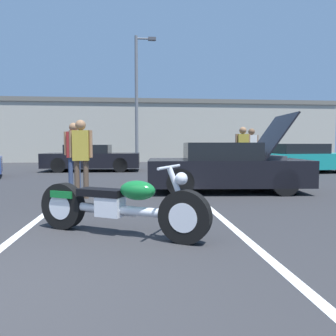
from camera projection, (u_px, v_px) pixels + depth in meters
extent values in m
cube|color=white|center=(21.00, 233.00, 4.58)|extent=(0.12, 5.77, 0.01)
cube|color=white|center=(232.00, 227.00, 4.89)|extent=(0.12, 5.77, 0.01)
cube|color=#B2AD9E|center=(117.00, 131.00, 24.45)|extent=(32.00, 4.00, 4.40)
cube|color=slate|center=(117.00, 104.00, 24.30)|extent=(32.00, 4.20, 0.30)
cylinder|color=slate|center=(137.00, 102.00, 18.71)|extent=(0.18, 0.18, 7.35)
cylinder|color=slate|center=(144.00, 39.00, 18.50)|extent=(0.90, 0.10, 0.10)
cube|color=#4C4C51|center=(152.00, 39.00, 18.54)|extent=(0.44, 0.28, 0.16)
cylinder|color=black|center=(185.00, 217.00, 4.09)|extent=(0.67, 0.46, 0.67)
cylinder|color=black|center=(63.00, 206.00, 4.79)|extent=(0.67, 0.46, 0.67)
cylinder|color=silver|center=(185.00, 217.00, 4.09)|extent=(0.41, 0.32, 0.37)
cylinder|color=silver|center=(63.00, 206.00, 4.79)|extent=(0.41, 0.32, 0.37)
cylinder|color=silver|center=(119.00, 210.00, 4.44)|extent=(1.47, 0.86, 0.12)
cube|color=silver|center=(110.00, 206.00, 4.49)|extent=(0.43, 0.38, 0.28)
ellipsoid|color=#146B2D|center=(138.00, 190.00, 4.31)|extent=(0.58, 0.48, 0.26)
cube|color=black|center=(101.00, 192.00, 4.53)|extent=(0.70, 0.54, 0.10)
cube|color=#146B2D|center=(65.00, 194.00, 4.76)|extent=(0.43, 0.37, 0.10)
cylinder|color=silver|center=(178.00, 191.00, 4.10)|extent=(0.30, 0.21, 0.63)
cylinder|color=silver|center=(169.00, 167.00, 4.12)|extent=(0.36, 0.64, 0.04)
sphere|color=silver|center=(181.00, 179.00, 4.07)|extent=(0.16, 0.16, 0.16)
cylinder|color=silver|center=(97.00, 210.00, 4.70)|extent=(1.13, 0.65, 0.09)
cube|color=black|center=(226.00, 172.00, 8.58)|extent=(4.19, 2.10, 0.66)
cube|color=black|center=(220.00, 151.00, 8.54)|extent=(1.95, 1.75, 0.44)
cylinder|color=black|center=(285.00, 182.00, 7.84)|extent=(0.68, 0.27, 0.67)
cylinder|color=black|center=(264.00, 176.00, 9.40)|extent=(0.68, 0.27, 0.67)
cylinder|color=black|center=(180.00, 182.00, 7.79)|extent=(0.68, 0.27, 0.67)
cylinder|color=black|center=(177.00, 176.00, 9.35)|extent=(0.68, 0.27, 0.67)
cube|color=black|center=(271.00, 137.00, 8.54)|extent=(0.98, 1.70, 1.19)
cube|color=#4C4C51|center=(269.00, 161.00, 8.58)|extent=(0.68, 1.03, 0.28)
cube|color=black|center=(93.00, 160.00, 15.17)|extent=(4.38, 2.05, 0.65)
cube|color=black|center=(89.00, 149.00, 15.12)|extent=(2.00, 1.78, 0.38)
cylinder|color=black|center=(120.00, 165.00, 14.44)|extent=(0.65, 0.24, 0.65)
cylinder|color=black|center=(123.00, 163.00, 16.11)|extent=(0.65, 0.24, 0.65)
cylinder|color=black|center=(59.00, 165.00, 14.26)|extent=(0.65, 0.24, 0.65)
cylinder|color=black|center=(68.00, 163.00, 15.93)|extent=(0.65, 0.24, 0.65)
cube|color=teal|center=(300.00, 161.00, 14.32)|extent=(4.95, 2.51, 0.67)
cube|color=black|center=(297.00, 149.00, 14.24)|extent=(2.34, 1.97, 0.42)
cylinder|color=black|center=(316.00, 164.00, 15.49)|extent=(0.66, 0.30, 0.63)
cylinder|color=black|center=(281.00, 167.00, 13.18)|extent=(0.66, 0.30, 0.63)
cylinder|color=black|center=(260.00, 165.00, 14.80)|extent=(0.66, 0.30, 0.63)
cylinder|color=#38476B|center=(71.00, 174.00, 8.83)|extent=(0.12, 0.12, 0.88)
cylinder|color=#38476B|center=(78.00, 174.00, 8.85)|extent=(0.12, 0.12, 0.88)
cube|color=maroon|center=(74.00, 145.00, 8.78)|extent=(0.36, 0.20, 0.70)
cylinder|color=#9E704C|center=(66.00, 143.00, 8.76)|extent=(0.08, 0.08, 0.63)
cylinder|color=#9E704C|center=(82.00, 143.00, 8.80)|extent=(0.08, 0.08, 0.63)
sphere|color=#9E704C|center=(74.00, 127.00, 8.75)|extent=(0.24, 0.24, 0.24)
cylinder|color=brown|center=(77.00, 180.00, 7.47)|extent=(0.12, 0.12, 0.87)
cylinder|color=brown|center=(86.00, 179.00, 7.49)|extent=(0.12, 0.12, 0.87)
cube|color=#B29933|center=(81.00, 145.00, 7.42)|extent=(0.36, 0.20, 0.69)
cylinder|color=#9E704C|center=(71.00, 144.00, 7.39)|extent=(0.08, 0.08, 0.62)
cylinder|color=#9E704C|center=(91.00, 144.00, 7.44)|extent=(0.08, 0.08, 0.62)
sphere|color=#9E704C|center=(80.00, 125.00, 7.39)|extent=(0.24, 0.24, 0.24)
cylinder|color=#333338|center=(248.00, 166.00, 11.95)|extent=(0.12, 0.12, 0.88)
cylinder|color=#333338|center=(254.00, 166.00, 11.97)|extent=(0.12, 0.12, 0.88)
cube|color=white|center=(251.00, 145.00, 11.90)|extent=(0.36, 0.20, 0.69)
cylinder|color=brown|center=(245.00, 144.00, 11.87)|extent=(0.08, 0.08, 0.63)
cylinder|color=brown|center=(257.00, 144.00, 11.92)|extent=(0.08, 0.08, 0.63)
sphere|color=brown|center=(252.00, 132.00, 11.86)|extent=(0.24, 0.24, 0.24)
cylinder|color=brown|center=(239.00, 168.00, 11.17)|extent=(0.12, 0.12, 0.89)
cylinder|color=brown|center=(245.00, 168.00, 11.19)|extent=(0.12, 0.12, 0.89)
cube|color=#B29933|center=(243.00, 144.00, 11.12)|extent=(0.36, 0.20, 0.70)
cylinder|color=#9E704C|center=(236.00, 143.00, 11.10)|extent=(0.08, 0.08, 0.63)
cylinder|color=#9E704C|center=(249.00, 143.00, 11.14)|extent=(0.08, 0.08, 0.63)
sphere|color=#9E704C|center=(243.00, 130.00, 11.09)|extent=(0.24, 0.24, 0.24)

